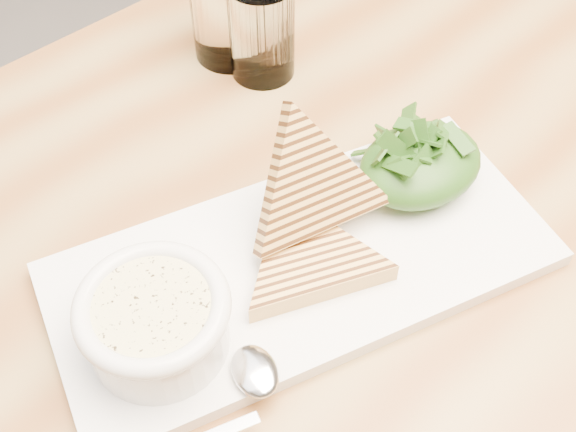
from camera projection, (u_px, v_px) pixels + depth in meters
table_top at (317, 268)px, 0.63m from camera, size 1.32×0.97×0.04m
table_leg_br at (444, 112)px, 1.30m from camera, size 0.06×0.06×0.71m
platter at (302, 264)px, 0.59m from camera, size 0.43×0.25×0.02m
soup_bowl at (157, 327)px, 0.52m from camera, size 0.10×0.10×0.04m
soup at (152, 308)px, 0.50m from camera, size 0.09×0.09×0.01m
bowl_rim at (152, 307)px, 0.50m from camera, size 0.11×0.11×0.01m
sandwich_flat at (309, 260)px, 0.58m from camera, size 0.18×0.18×0.02m
sandwich_lean at (312, 187)px, 0.58m from camera, size 0.16×0.16×0.16m
salad_base at (420, 164)px, 0.63m from camera, size 0.12×0.09×0.04m
arugula_pile at (421, 161)px, 0.62m from camera, size 0.11×0.10×0.05m
spoon_bowl at (255, 371)px, 0.52m from camera, size 0.04×0.05×0.01m
glass_near at (262, 30)px, 0.72m from camera, size 0.07×0.07×0.10m
glass_far at (228, 4)px, 0.74m from camera, size 0.08×0.08×0.12m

